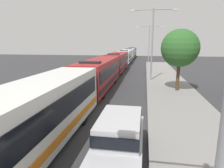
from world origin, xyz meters
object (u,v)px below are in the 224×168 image
bus_second_in_line (100,73)px  roadside_tree (180,48)px  bus_rear (129,53)px  bus_fourth_in_line (125,56)px  bus_lead (34,116)px  streetlamp_mid (152,37)px  white_suv (119,138)px  streetlamp_far (149,40)px  bus_middle (117,61)px  bus_tail_end (132,52)px

bus_second_in_line → roadside_tree: (7.83, 0.04, 2.56)m
bus_rear → bus_fourth_in_line: bearing=-90.0°
bus_lead → streetlamp_mid: bearing=73.0°
white_suv → streetlamp_mid: size_ratio=0.57×
bus_second_in_line → roadside_tree: roadside_tree is taller
bus_fourth_in_line → bus_rear: 12.17m
bus_rear → white_suv: bus_rear is taller
streetlamp_mid → streetlamp_far: 22.93m
white_suv → streetlamp_far: bearing=87.6°
streetlamp_mid → roadside_tree: size_ratio=1.47×
streetlamp_far → roadside_tree: size_ratio=1.44×
bus_middle → bus_fourth_in_line: same height
bus_rear → streetlamp_far: streetlamp_far is taller
bus_lead → streetlamp_far: (5.40, 40.55, 3.68)m
white_suv → roadside_tree: (4.13, 12.41, 3.22)m
streetlamp_mid → bus_tail_end: bearing=96.9°
bus_second_in_line → bus_lead: bearing=-90.0°
bus_second_in_line → bus_tail_end: 49.95m
bus_rear → streetlamp_mid: streetlamp_mid is taller
bus_middle → streetlamp_far: (5.40, 15.39, 3.68)m
bus_middle → streetlamp_mid: size_ratio=1.39×
bus_middle → bus_tail_end: bearing=90.0°
bus_second_in_line → bus_middle: bearing=90.0°
bus_fourth_in_line → streetlamp_far: streetlamp_far is taller
bus_tail_end → roadside_tree: size_ratio=1.80×
streetlamp_far → roadside_tree: bearing=-85.1°
white_suv → streetlamp_mid: streetlamp_mid is taller
bus_second_in_line → bus_tail_end: same height
bus_second_in_line → bus_middle: (0.00, 12.84, 0.00)m
roadside_tree → bus_fourth_in_line: bearing=106.8°
bus_lead → bus_second_in_line: 12.31m
streetlamp_far → streetlamp_mid: bearing=-90.0°
bus_lead → streetlamp_mid: size_ratio=1.37×
bus_fourth_in_line → roadside_tree: roadside_tree is taller
bus_middle → streetlamp_far: bearing=70.7°
bus_middle → streetlamp_far: size_ratio=1.41×
streetlamp_mid → bus_middle: bearing=125.6°
white_suv → bus_rear: bearing=94.2°
white_suv → streetlamp_mid: (1.70, 17.68, 4.37)m
bus_fourth_in_line → roadside_tree: size_ratio=1.78×
bus_middle → bus_rear: bearing=90.0°
streetlamp_far → bus_fourth_in_line: bearing=-157.6°
bus_fourth_in_line → white_suv: bearing=-84.5°
bus_lead → streetlamp_far: size_ratio=1.39×
bus_fourth_in_line → white_suv: 38.57m
bus_tail_end → roadside_tree: (7.83, -49.91, 2.56)m
bus_second_in_line → streetlamp_mid: streetlamp_mid is taller
bus_fourth_in_line → roadside_tree: bearing=-73.2°
bus_fourth_in_line → bus_rear: bearing=90.0°
streetlamp_mid → bus_rear: bearing=99.3°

